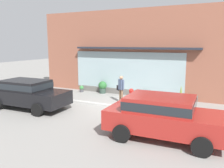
# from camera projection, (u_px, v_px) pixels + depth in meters

# --- Properties ---
(ground_plane) EXTENTS (60.00, 60.00, 0.00)m
(ground_plane) POSITION_uv_depth(u_px,v_px,m) (114.00, 106.00, 12.52)
(ground_plane) COLOR gray
(curb_strip) EXTENTS (14.00, 0.24, 0.12)m
(curb_strip) POSITION_uv_depth(u_px,v_px,m) (112.00, 106.00, 12.33)
(curb_strip) COLOR #B2B2AD
(curb_strip) RESTS_ON ground_plane
(storefront) EXTENTS (14.00, 0.81, 5.46)m
(storefront) POSITION_uv_depth(u_px,v_px,m) (135.00, 54.00, 14.88)
(storefront) COLOR #935642
(storefront) RESTS_ON ground_plane
(fire_hydrant) EXTENTS (0.40, 0.37, 0.94)m
(fire_hydrant) POSITION_uv_depth(u_px,v_px,m) (131.00, 97.00, 12.58)
(fire_hydrant) COLOR red
(fire_hydrant) RESTS_ON ground_plane
(pedestrian_with_handbag) EXTENTS (0.58, 0.42, 1.54)m
(pedestrian_with_handbag) POSITION_uv_depth(u_px,v_px,m) (121.00, 87.00, 13.16)
(pedestrian_with_handbag) COLOR brown
(pedestrian_with_handbag) RESTS_ON ground_plane
(parked_car_black) EXTENTS (4.29, 2.05, 1.47)m
(parked_car_black) POSITION_uv_depth(u_px,v_px,m) (27.00, 92.00, 12.02)
(parked_car_black) COLOR black
(parked_car_black) RESTS_ON ground_plane
(parked_car_red) EXTENTS (4.19, 2.16, 1.52)m
(parked_car_red) POSITION_uv_depth(u_px,v_px,m) (163.00, 115.00, 8.20)
(parked_car_red) COLOR maroon
(parked_car_red) RESTS_ON ground_plane
(potted_plant_corner_tall) EXTENTS (0.25, 0.25, 1.02)m
(potted_plant_corner_tall) POSITION_uv_depth(u_px,v_px,m) (181.00, 95.00, 13.14)
(potted_plant_corner_tall) COLOR #B7B2A3
(potted_plant_corner_tall) RESTS_ON ground_plane
(potted_plant_near_hydrant) EXTENTS (0.56, 0.56, 0.82)m
(potted_plant_near_hydrant) POSITION_uv_depth(u_px,v_px,m) (103.00, 87.00, 15.73)
(potted_plant_near_hydrant) COLOR #33473D
(potted_plant_near_hydrant) RESTS_ON ground_plane
(potted_plant_trailing_edge) EXTENTS (0.29, 0.29, 0.45)m
(potted_plant_trailing_edge) POSITION_uv_depth(u_px,v_px,m) (82.00, 89.00, 16.15)
(potted_plant_trailing_edge) COLOR #4C4C51
(potted_plant_trailing_edge) RESTS_ON ground_plane
(potted_plant_window_left) EXTENTS (0.31, 0.31, 0.42)m
(potted_plant_window_left) POSITION_uv_depth(u_px,v_px,m) (143.00, 95.00, 14.37)
(potted_plant_window_left) COLOR #B7B2A3
(potted_plant_window_left) RESTS_ON ground_plane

